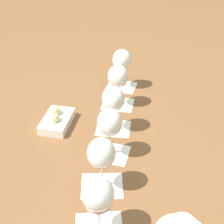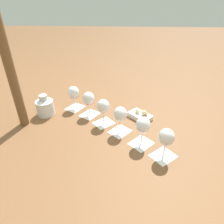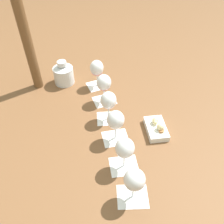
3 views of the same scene
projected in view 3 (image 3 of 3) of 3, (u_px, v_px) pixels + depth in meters
The scene contains 16 objects.
ground_plane at pixel (112, 128), 1.17m from camera, with size 8.00×8.00×0.00m, color brown.
tasting_card_0 at pixel (98, 85), 1.42m from camera, with size 0.15×0.15×0.00m.
tasting_card_1 at pixel (104, 100), 1.32m from camera, with size 0.15×0.15×0.00m.
tasting_card_2 at pixel (109, 118), 1.21m from camera, with size 0.16×0.15×0.00m.
tasting_card_3 at pixel (115, 138), 1.12m from camera, with size 0.15×0.16×0.00m.
tasting_card_4 at pixel (124, 166), 1.01m from camera, with size 0.15×0.15×0.00m.
tasting_card_5 at pixel (132, 196), 0.91m from camera, with size 0.16×0.15×0.00m.
wine_glass_0 at pixel (97, 69), 1.34m from camera, with size 0.08×0.08×0.17m.
wine_glass_1 at pixel (104, 84), 1.24m from camera, with size 0.08×0.08×0.17m.
wine_glass_2 at pixel (108, 102), 1.14m from camera, with size 0.08×0.08×0.17m.
wine_glass_3 at pixel (116, 121), 1.04m from camera, with size 0.08×0.08×0.17m.
wine_glass_4 at pixel (125, 149), 0.93m from camera, with size 0.08×0.08×0.17m.
wine_glass_5 at pixel (134, 181), 0.83m from camera, with size 0.08×0.08×0.17m.
ceramic_vase at pixel (64, 74), 1.40m from camera, with size 0.12×0.12×0.15m.
snack_dish at pixel (156, 128), 1.14m from camera, with size 0.17×0.17×0.07m.
umbrella_pole at pixel (22, 21), 1.14m from camera, with size 0.05×0.05×0.78m.
Camera 3 is at (0.47, -0.63, 0.86)m, focal length 38.00 mm.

